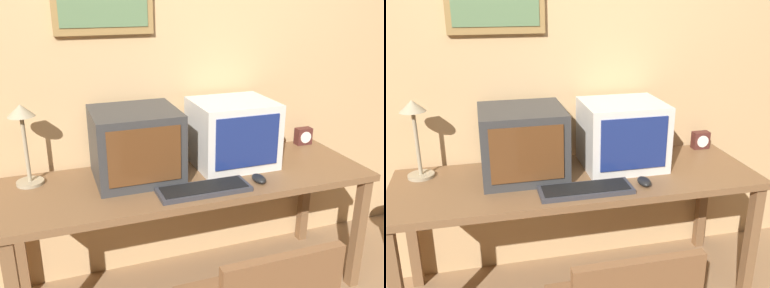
# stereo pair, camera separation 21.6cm
# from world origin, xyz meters

# --- Properties ---
(wall_back) EXTENTS (8.00, 0.08, 2.60)m
(wall_back) POSITION_xyz_m (-0.00, 1.37, 1.30)
(wall_back) COLOR tan
(wall_back) RESTS_ON ground_plane
(desk) EXTENTS (1.89, 0.62, 0.71)m
(desk) POSITION_xyz_m (0.00, 1.00, 0.63)
(desk) COLOR brown
(desk) RESTS_ON ground_plane
(monitor_left) EXTENTS (0.43, 0.41, 0.36)m
(monitor_left) POSITION_xyz_m (-0.27, 1.09, 0.89)
(monitor_left) COLOR #333333
(monitor_left) RESTS_ON desk
(monitor_right) EXTENTS (0.43, 0.38, 0.36)m
(monitor_right) POSITION_xyz_m (0.27, 1.10, 0.89)
(monitor_right) COLOR beige
(monitor_right) RESTS_ON desk
(keyboard_main) EXTENTS (0.45, 0.16, 0.03)m
(keyboard_main) POSITION_xyz_m (-0.01, 0.81, 0.72)
(keyboard_main) COLOR #333338
(keyboard_main) RESTS_ON desk
(mouse_near_keyboard) EXTENTS (0.06, 0.11, 0.04)m
(mouse_near_keyboard) POSITION_xyz_m (0.30, 0.83, 0.73)
(mouse_near_keyboard) COLOR black
(mouse_near_keyboard) RESTS_ON desk
(desk_clock) EXTENTS (0.10, 0.06, 0.10)m
(desk_clock) POSITION_xyz_m (0.83, 1.25, 0.76)
(desk_clock) COLOR #4C231E
(desk_clock) RESTS_ON desk
(desk_lamp) EXTENTS (0.13, 0.13, 0.41)m
(desk_lamp) POSITION_xyz_m (-0.79, 1.18, 0.99)
(desk_lamp) COLOR tan
(desk_lamp) RESTS_ON desk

